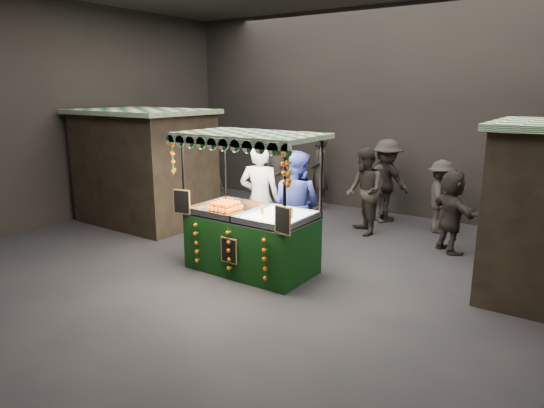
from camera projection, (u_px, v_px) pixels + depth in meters
The scene contains 14 objects.
ground at pixel (278, 272), 8.21m from camera, with size 12.00×12.00×0.00m, color black.
market_hall at pixel (278, 67), 7.42m from camera, with size 12.10×10.10×5.05m.
neighbour_stall_left at pixel (145, 166), 11.14m from camera, with size 3.00×2.20×2.60m.
juice_stall at pixel (251, 230), 8.12m from camera, with size 2.43×1.43×2.36m.
vendor_grey at pixel (260, 199), 8.95m from camera, with size 0.89×0.74×2.09m.
vendor_blue at pixel (296, 205), 8.75m from camera, with size 0.99×0.79×1.99m.
shopper_0 at pixel (277, 178), 11.80m from camera, with size 0.75×0.58×1.85m.
shopper_1 at pixel (364, 191), 10.20m from camera, with size 1.13×1.14×1.86m.
shopper_2 at pixel (385, 184), 11.22m from camera, with size 1.13×0.81×1.78m.
shopper_3 at pixel (386, 181), 11.13m from camera, with size 1.23×1.44×1.94m.
shopper_4 at pixel (205, 178), 12.00m from camera, with size 1.02×0.93×1.74m.
shopper_5 at pixel (452, 212), 9.09m from camera, with size 1.39×1.34×1.58m.
shopper_6 at pixel (319, 172), 12.44m from camera, with size 0.76×0.84×1.93m.
shopper_7 at pixel (440, 197), 10.35m from camera, with size 0.95×1.17×1.58m.
Camera 1 is at (4.32, -6.39, 3.05)m, focal length 31.82 mm.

